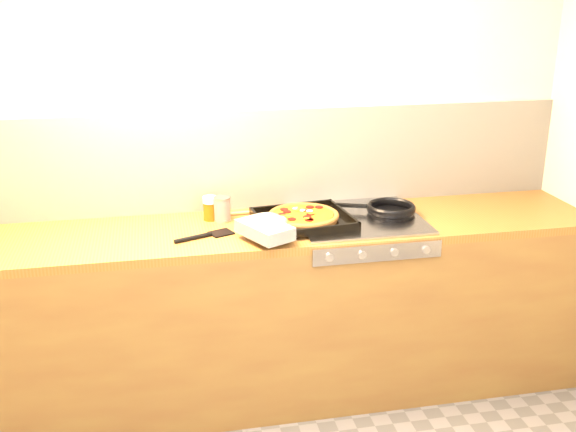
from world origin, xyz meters
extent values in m
plane|color=beige|center=(0.00, 1.40, 1.25)|extent=(3.20, 0.00, 3.20)
cube|color=silver|center=(0.00, 1.39, 1.15)|extent=(3.20, 0.02, 0.50)
cube|color=brown|center=(0.00, 1.10, 0.43)|extent=(3.20, 0.60, 0.86)
cube|color=#935A2D|center=(0.00, 1.10, 0.88)|extent=(3.20, 0.60, 0.04)
cube|color=#A2A2A7|center=(0.45, 0.80, 0.85)|extent=(0.60, 0.03, 0.08)
cylinder|color=#A5A5AA|center=(0.23, 0.78, 0.85)|extent=(0.04, 0.02, 0.04)
cylinder|color=#A5A5AA|center=(0.38, 0.78, 0.85)|extent=(0.04, 0.02, 0.04)
cylinder|color=#A5A5AA|center=(0.53, 0.78, 0.85)|extent=(0.04, 0.02, 0.04)
cylinder|color=#A5A5AA|center=(0.67, 0.78, 0.85)|extent=(0.04, 0.02, 0.04)
cube|color=#A2A2A7|center=(0.45, 1.10, 0.91)|extent=(0.60, 0.56, 0.02)
cube|color=black|center=(0.17, 1.08, 0.92)|extent=(0.47, 0.42, 0.01)
cube|color=black|center=(0.15, 1.26, 0.94)|extent=(0.43, 0.06, 0.02)
cube|color=black|center=(0.20, 0.90, 0.94)|extent=(0.43, 0.06, 0.02)
cube|color=black|center=(0.38, 1.10, 0.94)|extent=(0.06, 0.37, 0.02)
cube|color=black|center=(-0.03, 1.05, 0.94)|extent=(0.06, 0.37, 0.02)
cylinder|color=#A06C2E|center=(0.17, 1.08, 0.94)|extent=(0.36, 0.36, 0.02)
torus|color=#A06C2E|center=(0.17, 1.08, 0.95)|extent=(0.37, 0.37, 0.03)
cylinder|color=orange|center=(0.17, 1.08, 0.95)|extent=(0.31, 0.31, 0.01)
cylinder|color=maroon|center=(0.20, 1.07, 0.96)|extent=(0.04, 0.04, 0.01)
cylinder|color=maroon|center=(0.10, 1.15, 0.96)|extent=(0.04, 0.04, 0.01)
cylinder|color=maroon|center=(0.18, 0.98, 0.96)|extent=(0.04, 0.04, 0.01)
cylinder|color=maroon|center=(0.07, 1.08, 0.96)|extent=(0.04, 0.04, 0.01)
cylinder|color=maroon|center=(0.23, 1.16, 0.96)|extent=(0.04, 0.04, 0.01)
cylinder|color=maroon|center=(0.18, 1.13, 0.96)|extent=(0.04, 0.04, 0.01)
cylinder|color=maroon|center=(0.10, 1.01, 0.96)|extent=(0.04, 0.04, 0.01)
cylinder|color=maroon|center=(0.27, 1.15, 0.96)|extent=(0.04, 0.04, 0.01)
cylinder|color=maroon|center=(0.18, 0.99, 0.96)|extent=(0.04, 0.04, 0.01)
cylinder|color=maroon|center=(0.18, 1.02, 0.96)|extent=(0.04, 0.04, 0.01)
cylinder|color=maroon|center=(0.10, 1.12, 0.96)|extent=(0.04, 0.04, 0.01)
ellipsoid|color=orange|center=(0.09, 1.05, 0.96)|extent=(0.04, 0.03, 0.01)
ellipsoid|color=orange|center=(0.07, 1.06, 0.96)|extent=(0.04, 0.03, 0.01)
ellipsoid|color=orange|center=(0.16, 1.13, 0.96)|extent=(0.04, 0.03, 0.01)
ellipsoid|color=orange|center=(0.15, 1.17, 0.96)|extent=(0.04, 0.03, 0.01)
ellipsoid|color=orange|center=(0.17, 1.00, 0.96)|extent=(0.04, 0.03, 0.01)
ellipsoid|color=orange|center=(0.21, 1.06, 0.96)|extent=(0.04, 0.03, 0.01)
ellipsoid|color=orange|center=(0.20, 1.08, 0.96)|extent=(0.04, 0.03, 0.01)
ellipsoid|color=orange|center=(0.10, 1.04, 0.96)|extent=(0.04, 0.03, 0.01)
ellipsoid|color=orange|center=(0.17, 1.15, 0.96)|extent=(0.04, 0.03, 0.01)
ellipsoid|color=silver|center=(0.15, 1.16, 0.96)|extent=(0.04, 0.04, 0.01)
ellipsoid|color=silver|center=(0.18, 1.12, 0.96)|extent=(0.04, 0.04, 0.01)
ellipsoid|color=silver|center=(0.21, 1.11, 0.96)|extent=(0.04, 0.04, 0.01)
cube|color=black|center=(-0.04, 0.90, 0.96)|extent=(0.25, 0.30, 0.06)
ellipsoid|color=black|center=(-0.01, 1.02, 0.96)|extent=(0.17, 0.17, 0.06)
cylinder|color=black|center=(0.03, 0.94, 0.96)|extent=(0.09, 0.12, 0.06)
cylinder|color=black|center=(0.62, 1.12, 0.92)|extent=(0.28, 0.28, 0.01)
torus|color=black|center=(0.62, 1.12, 0.94)|extent=(0.31, 0.31, 0.02)
cube|color=black|center=(0.44, 1.18, 0.95)|extent=(0.17, 0.08, 0.02)
cylinder|color=maroon|center=(-0.20, 1.22, 0.96)|extent=(0.08, 0.08, 0.11)
cylinder|color=#B2B2B7|center=(-0.20, 1.22, 1.01)|extent=(0.09, 0.09, 0.01)
cylinder|color=#B2B2B7|center=(-0.20, 1.22, 0.90)|extent=(0.09, 0.09, 0.01)
cylinder|color=#D8450C|center=(-0.25, 1.24, 0.94)|extent=(0.09, 0.09, 0.09)
cylinder|color=silver|center=(-0.25, 1.24, 1.00)|extent=(0.09, 0.09, 0.03)
cylinder|color=tan|center=(-0.03, 1.29, 0.91)|extent=(0.26, 0.03, 0.02)
ellipsoid|color=tan|center=(0.11, 1.30, 0.91)|extent=(0.06, 0.04, 0.02)
cube|color=black|center=(-0.22, 1.04, 0.90)|extent=(0.12, 0.12, 0.01)
cylinder|color=black|center=(-0.35, 0.99, 0.91)|extent=(0.17, 0.09, 0.02)
camera|label=1|loc=(-0.50, -1.85, 1.99)|focal=42.00mm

